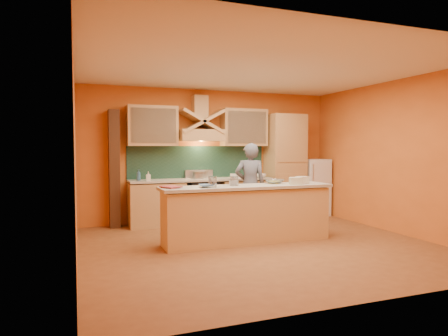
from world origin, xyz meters
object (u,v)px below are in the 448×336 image
object	(u,v)px
kitchen_scale	(233,182)
mixing_bowl	(274,181)
fridge	(313,187)
person	(250,185)
stove	(202,201)

from	to	relation	value
kitchen_scale	mixing_bowl	xyz separation A→B (m)	(0.80, 0.06, -0.01)
fridge	mixing_bowl	size ratio (longest dim) A/B	4.29
mixing_bowl	person	bearing A→B (deg)	90.79
stove	fridge	bearing A→B (deg)	0.00
person	kitchen_scale	xyz separation A→B (m)	(-0.78, -1.06, 0.17)
person	mixing_bowl	world-z (taller)	person
fridge	person	distance (m)	2.09
kitchen_scale	fridge	bearing A→B (deg)	58.00
stove	person	size ratio (longest dim) A/B	0.55
person	kitchen_scale	world-z (taller)	person
kitchen_scale	mixing_bowl	distance (m)	0.80
fridge	kitchen_scale	xyz separation A→B (m)	(-2.72, -1.81, 0.34)
stove	person	world-z (taller)	person
fridge	mixing_bowl	distance (m)	2.62
person	mixing_bowl	distance (m)	1.01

